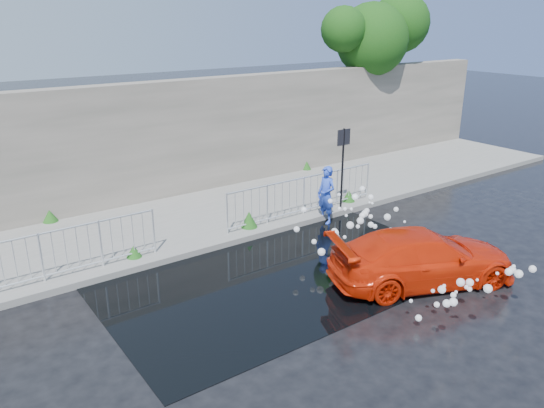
{
  "coord_description": "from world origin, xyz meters",
  "views": [
    {
      "loc": [
        -5.91,
        -7.6,
        5.44
      ],
      "look_at": [
        1.36,
        2.59,
        1.0
      ],
      "focal_mm": 35.0,
      "sensor_mm": 36.0,
      "label": 1
    }
  ],
  "objects": [
    {
      "name": "ground",
      "position": [
        0.0,
        0.0,
        0.0
      ],
      "size": [
        90.0,
        90.0,
        0.0
      ],
      "primitive_type": "plane",
      "color": "black",
      "rests_on": "ground"
    },
    {
      "name": "pavement",
      "position": [
        0.0,
        5.0,
        0.07
      ],
      "size": [
        30.0,
        4.0,
        0.15
      ],
      "primitive_type": "cube",
      "color": "slate",
      "rests_on": "ground"
    },
    {
      "name": "curb",
      "position": [
        0.0,
        3.0,
        0.08
      ],
      "size": [
        30.0,
        0.25,
        0.16
      ],
      "primitive_type": "cube",
      "color": "slate",
      "rests_on": "ground"
    },
    {
      "name": "retaining_wall",
      "position": [
        0.0,
        7.2,
        1.9
      ],
      "size": [
        30.0,
        0.6,
        3.5
      ],
      "primitive_type": "cube",
      "color": "#5F5A50",
      "rests_on": "pavement"
    },
    {
      "name": "puddle",
      "position": [
        0.5,
        1.0,
        0.01
      ],
      "size": [
        8.0,
        5.0,
        0.01
      ],
      "primitive_type": "cube",
      "color": "black",
      "rests_on": "ground"
    },
    {
      "name": "sign_post",
      "position": [
        4.2,
        3.1,
        1.72
      ],
      "size": [
        0.45,
        0.06,
        2.5
      ],
      "color": "black",
      "rests_on": "ground"
    },
    {
      "name": "tree",
      "position": [
        9.82,
        7.41,
        4.8
      ],
      "size": [
        5.0,
        2.78,
        6.37
      ],
      "color": "#332114",
      "rests_on": "ground"
    },
    {
      "name": "railing_left",
      "position": [
        -4.0,
        3.35,
        0.74
      ],
      "size": [
        5.05,
        0.05,
        1.1
      ],
      "color": "silver",
      "rests_on": "pavement"
    },
    {
      "name": "railing_right",
      "position": [
        3.0,
        3.35,
        0.74
      ],
      "size": [
        5.05,
        0.05,
        1.1
      ],
      "color": "silver",
      "rests_on": "pavement"
    },
    {
      "name": "weeds",
      "position": [
        -0.08,
        4.42,
        0.33
      ],
      "size": [
        12.17,
        3.93,
        0.44
      ],
      "color": "#154F19",
      "rests_on": "pavement"
    },
    {
      "name": "water_spray",
      "position": [
        2.73,
        -0.22,
        0.69
      ],
      "size": [
        3.38,
        5.39,
        1.05
      ],
      "color": "white",
      "rests_on": "ground"
    },
    {
      "name": "red_car",
      "position": [
        2.68,
        -1.11,
        0.59
      ],
      "size": [
        4.36,
        2.99,
        1.17
      ],
      "primitive_type": "imported",
      "rotation": [
        0.0,
        0.0,
        1.2
      ],
      "color": "red",
      "rests_on": "ground"
    },
    {
      "name": "person",
      "position": [
        3.33,
        2.78,
        0.81
      ],
      "size": [
        0.42,
        0.61,
        1.61
      ],
      "primitive_type": "imported",
      "rotation": [
        0.0,
        0.0,
        -1.51
      ],
      "color": "blue",
      "rests_on": "ground"
    }
  ]
}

